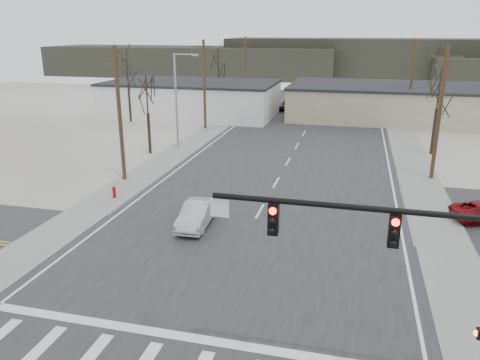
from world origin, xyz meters
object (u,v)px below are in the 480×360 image
Objects in this scene: fire_hydrant at (114,192)px; sedan_crossing at (197,214)px; traffic_signal_mast at (431,264)px; car_far_a at (314,104)px; car_far_b at (288,105)px.

fire_hydrant is 7.72m from sedan_crossing.
traffic_signal_mast is 2.09× the size of sedan_crossing.
sedan_crossing reaches higher than fire_hydrant.
car_far_a reaches higher than fire_hydrant.
traffic_signal_mast is 55.77m from car_far_a.
car_far_b is (-3.50, -1.82, 0.02)m from car_far_a.
car_far_b reaches higher than fire_hydrant.
sedan_crossing is 0.85× the size of car_far_a.
fire_hydrant is at bearing 153.71° from sedan_crossing.
traffic_signal_mast is 1.77× the size of car_far_a.
car_far_a reaches higher than sedan_crossing.
fire_hydrant is 0.17× the size of car_far_a.
car_far_b is (-0.93, 42.08, 0.05)m from sedan_crossing.
traffic_signal_mast is at bearing -38.13° from fire_hydrant.
car_far_a is at bearing 98.74° from traffic_signal_mast.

